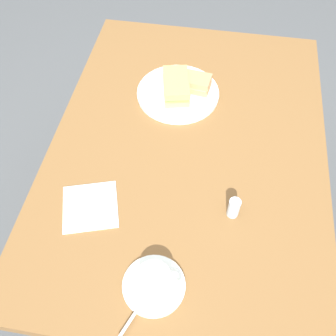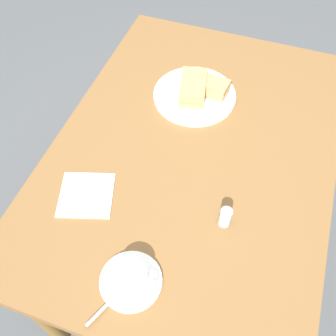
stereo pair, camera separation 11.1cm
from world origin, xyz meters
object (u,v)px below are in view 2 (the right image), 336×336
object	(u,v)px
coffee_cup	(130,276)
spoon	(107,304)
sandwich_front	(193,88)
napkin	(86,195)
dining_table	(193,164)
sandwich_plate	(194,95)
sandwich_back	(210,86)
salt_shaker	(225,217)
coffee_saucer	(131,281)

from	to	relation	value
coffee_cup	spoon	bearing A→B (deg)	-23.62
sandwich_front	napkin	xyz separation A→B (m)	(0.48, -0.17, -0.04)
sandwich_front	dining_table	bearing A→B (deg)	18.72
sandwich_front	sandwich_plate	bearing A→B (deg)	124.75
dining_table	sandwich_back	distance (m)	0.27
coffee_cup	spoon	world-z (taller)	coffee_cup
spoon	coffee_cup	bearing A→B (deg)	156.38
sandwich_back	salt_shaker	distance (m)	0.50
sandwich_plate	spoon	distance (m)	0.74
napkin	spoon	bearing A→B (deg)	35.58
napkin	sandwich_front	bearing A→B (deg)	160.66
spoon	napkin	world-z (taller)	spoon
coffee_saucer	spoon	bearing A→B (deg)	-22.62
sandwich_front	napkin	size ratio (longest dim) A/B	1.09
sandwich_front	salt_shaker	xyz separation A→B (m)	(0.43, 0.22, -0.01)
coffee_saucer	salt_shaker	distance (m)	0.29
sandwich_back	spoon	world-z (taller)	sandwich_back
salt_shaker	coffee_cup	bearing A→B (deg)	-36.71
coffee_cup	napkin	bearing A→B (deg)	-131.01
coffee_saucer	salt_shaker	world-z (taller)	salt_shaker
dining_table	coffee_cup	xyz separation A→B (m)	(0.46, -0.02, 0.12)
dining_table	napkin	bearing A→B (deg)	-41.83
sandwich_back	sandwich_plate	bearing A→B (deg)	-57.50
sandwich_plate	coffee_saucer	world-z (taller)	sandwich_plate
salt_shaker	sandwich_back	bearing A→B (deg)	-159.75
napkin	salt_shaker	xyz separation A→B (m)	(-0.04, 0.39, 0.03)
sandwich_front	sandwich_back	xyz separation A→B (m)	(-0.03, 0.05, -0.00)
coffee_cup	napkin	distance (m)	0.29
sandwich_plate	sandwich_front	world-z (taller)	sandwich_front
spoon	napkin	xyz separation A→B (m)	(-0.26, -0.19, -0.01)
sandwich_front	salt_shaker	distance (m)	0.49
sandwich_front	napkin	bearing A→B (deg)	-19.34
coffee_cup	sandwich_back	bearing A→B (deg)	179.88
sandwich_back	dining_table	bearing A→B (deg)	4.64
sandwich_front	spoon	bearing A→B (deg)	1.46
sandwich_plate	sandwich_front	xyz separation A→B (m)	(0.00, -0.01, 0.03)
coffee_saucer	napkin	xyz separation A→B (m)	(-0.19, -0.22, -0.00)
dining_table	sandwich_back	size ratio (longest dim) A/B	9.37
dining_table	spoon	distance (m)	0.54
dining_table	sandwich_front	size ratio (longest dim) A/B	7.45
dining_table	spoon	world-z (taller)	spoon
sandwich_front	coffee_saucer	bearing A→B (deg)	4.16
dining_table	napkin	world-z (taller)	napkin
dining_table	sandwich_front	world-z (taller)	sandwich_front
sandwich_back	coffee_cup	size ratio (longest dim) A/B	1.19
spoon	coffee_saucer	bearing A→B (deg)	157.38
sandwich_plate	napkin	xyz separation A→B (m)	(0.48, -0.17, -0.01)
spoon	salt_shaker	xyz separation A→B (m)	(-0.30, 0.21, 0.02)
salt_shaker	dining_table	bearing A→B (deg)	-145.66
napkin	salt_shaker	bearing A→B (deg)	96.38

